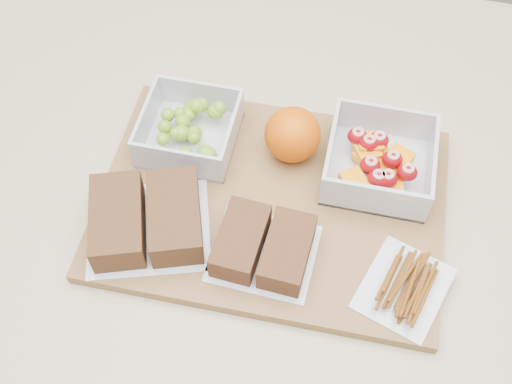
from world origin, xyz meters
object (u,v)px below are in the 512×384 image
Objects in this scene: fruit_container at (378,162)px; sandwich_bag_center at (264,246)px; orange at (293,135)px; pretzel_bag at (406,284)px; cutting_board at (271,203)px; sandwich_bag_left at (146,219)px; grape_container at (191,129)px.

sandwich_bag_center is at bearing -128.38° from fruit_container.
orange is 0.55× the size of pretzel_bag.
sandwich_bag_left is at bearing -152.85° from cutting_board.
orange is at bearing 134.55° from pretzel_bag.
grape_container is 1.65× the size of orange.
pretzel_bag reaches higher than cutting_board.
sandwich_bag_left is (-0.13, -0.07, 0.03)m from cutting_board.
sandwich_bag_left reaches higher than cutting_board.
orange is at bearing 88.55° from sandwich_bag_center.
orange is 0.15m from sandwich_bag_center.
sandwich_bag_left is at bearing 178.44° from sandwich_bag_center.
sandwich_bag_center is (0.14, -0.00, -0.00)m from sandwich_bag_left.
sandwich_bag_left is (-0.25, -0.14, 0.00)m from fruit_container.
sandwich_bag_left is at bearing -134.16° from orange.
grape_container is 0.24m from fruit_container.
pretzel_bag is at bearing -27.25° from cutting_board.
sandwich_bag_center is at bearing -91.45° from orange.
grape_container is (-0.12, 0.07, 0.03)m from cutting_board.
orange is at bearing 3.53° from grape_container.
sandwich_bag_center is (0.01, -0.08, 0.03)m from cutting_board.
grape_container is at bearing 131.18° from sandwich_bag_center.
fruit_container is at bearing 107.69° from pretzel_bag.
fruit_container is at bearing 28.84° from sandwich_bag_left.
grape_container reaches higher than pretzel_bag.
orange is 0.21m from sandwich_bag_left.
cutting_board is 0.16m from sandwich_bag_left.
fruit_container reaches higher than cutting_board.
sandwich_bag_left is 1.42× the size of sandwich_bag_center.
cutting_board is 0.14m from fruit_container.
orange is (0.13, 0.01, 0.01)m from grape_container.
grape_container is 0.19m from sandwich_bag_center.
pretzel_bag is at bearing -27.96° from grape_container.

